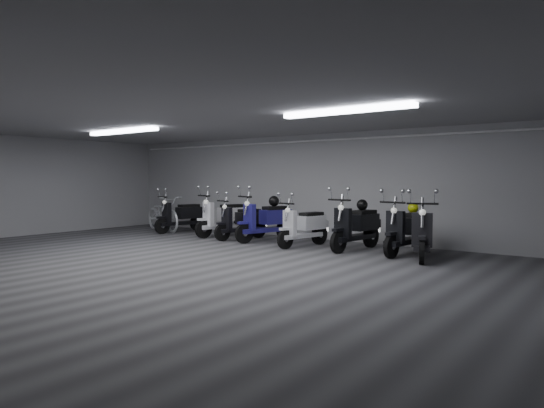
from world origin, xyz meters
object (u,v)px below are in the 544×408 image
Objects in this scene: bicycle at (163,210)px; helmet_0 at (413,208)px; scooter_6 at (303,219)px; scooter_7 at (355,219)px; scooter_2 at (223,211)px; scooter_4 at (265,213)px; helmet_1 at (274,201)px; scooter_0 at (180,210)px; helmet_2 at (362,205)px; scooter_8 at (407,222)px; scooter_3 at (241,215)px; scooter_9 at (422,224)px.

bicycle reaches higher than helmet_0.
scooter_6 is 7.65× the size of helmet_0.
scooter_7 reaches higher than bicycle.
scooter_4 is at bearing 7.40° from scooter_2.
helmet_1 is (-1.22, 0.49, 0.38)m from scooter_6.
scooter_2 is 4.19m from scooter_7.
scooter_4 is 1.11× the size of scooter_6.
scooter_4 reaches higher than bicycle.
scooter_0 is 0.89× the size of bicycle.
helmet_2 is (0.03, 0.27, 0.30)m from scooter_7.
scooter_7 is 1.02× the size of scooter_8.
scooter_0 is 2.56m from scooter_3.
scooter_8 is at bearing -10.14° from helmet_2.
scooter_3 is at bearing -174.25° from scooter_6.
scooter_2 is at bearing -178.48° from helmet_2.
scooter_7 is at bearing 10.99° from scooter_0.
scooter_3 is 3.36m from scooter_7.
scooter_8 is 7.44× the size of helmet_2.
scooter_3 is 4.59m from helmet_0.
helmet_1 is (-4.13, 0.55, 0.32)m from scooter_9.
scooter_3 is 7.59× the size of helmet_0.
scooter_6 is 6.37× the size of helmet_1.
helmet_0 is at bearing 22.89° from scooter_6.
scooter_4 is 3.80m from helmet_0.
scooter_7 is (4.18, -0.16, 0.00)m from scooter_2.
scooter_8 reaches higher than scooter_0.
scooter_6 is 0.86× the size of bicycle.
bicycle is at bearing -164.39° from scooter_4.
scooter_7 is (3.36, 0.06, 0.07)m from scooter_3.
scooter_2 is at bearing -174.76° from scooter_8.
scooter_7 is at bearing 15.48° from scooter_3.
scooter_6 is (2.09, -0.17, 0.01)m from scooter_3.
helmet_0 is at bearing 1.01° from helmet_1.
helmet_0 is (3.78, 0.32, 0.26)m from scooter_4.
scooter_4 is 1.32m from scooter_6.
helmet_2 is at bearing 14.45° from scooter_2.
scooter_8 reaches higher than scooter_3.
scooter_3 is 0.85× the size of bicycle.
helmet_1 reaches higher than helmet_0.
scooter_0 is 1.03× the size of scooter_6.
scooter_9 is at bearing -55.25° from helmet_0.
helmet_0 is (1.21, 0.32, 0.27)m from scooter_7.
scooter_6 is 1.37m from helmet_1.
scooter_2 is at bearing 155.00° from scooter_9.
bicycle reaches higher than helmet_1.
scooter_8 is (5.37, -0.09, -0.01)m from scooter_2.
scooter_0 is at bearing -68.79° from bicycle.
helmet_0 is 1.18m from helmet_2.
bicycle is (-2.43, -0.08, -0.06)m from scooter_2.
scooter_7 is 1.28m from helmet_0.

